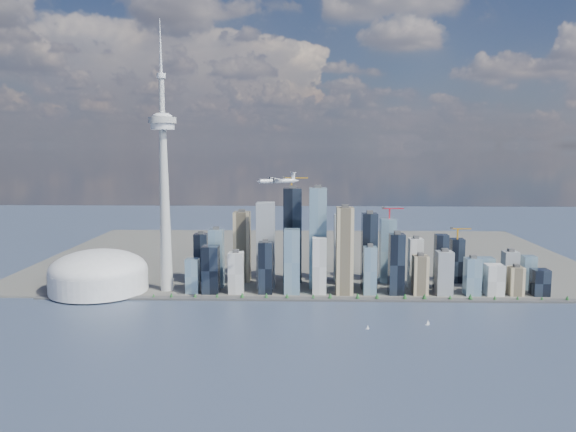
{
  "coord_description": "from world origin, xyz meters",
  "views": [
    {
      "loc": [
        -14.73,
        -831.34,
        303.43
      ],
      "look_at": [
        -44.3,
        260.0,
        166.71
      ],
      "focal_mm": 35.0,
      "sensor_mm": 36.0,
      "label": 1
    }
  ],
  "objects_px": {
    "sailboat_west": "(368,328)",
    "sailboat_east": "(428,323)",
    "airplane": "(278,180)",
    "needle_tower": "(164,179)",
    "dome_stadium": "(99,274)"
  },
  "relations": [
    {
      "from": "airplane",
      "to": "needle_tower",
      "type": "bearing_deg",
      "value": 129.49
    },
    {
      "from": "needle_tower",
      "to": "sailboat_west",
      "type": "bearing_deg",
      "value": -30.91
    },
    {
      "from": "airplane",
      "to": "sailboat_east",
      "type": "relative_size",
      "value": 7.45
    },
    {
      "from": "airplane",
      "to": "sailboat_east",
      "type": "bearing_deg",
      "value": -35.48
    },
    {
      "from": "airplane",
      "to": "sailboat_east",
      "type": "xyz_separation_m",
      "value": [
        258.9,
        -70.25,
        -238.86
      ]
    },
    {
      "from": "sailboat_west",
      "to": "sailboat_east",
      "type": "relative_size",
      "value": 0.83
    },
    {
      "from": "needle_tower",
      "to": "sailboat_east",
      "type": "relative_size",
      "value": 53.89
    },
    {
      "from": "dome_stadium",
      "to": "sailboat_west",
      "type": "bearing_deg",
      "value": -22.92
    },
    {
      "from": "needle_tower",
      "to": "sailboat_west",
      "type": "distance_m",
      "value": 514.29
    },
    {
      "from": "needle_tower",
      "to": "sailboat_east",
      "type": "height_order",
      "value": "needle_tower"
    },
    {
      "from": "dome_stadium",
      "to": "sailboat_east",
      "type": "bearing_deg",
      "value": -17.38
    },
    {
      "from": "dome_stadium",
      "to": "sailboat_east",
      "type": "distance_m",
      "value": 670.15
    },
    {
      "from": "sailboat_west",
      "to": "dome_stadium",
      "type": "bearing_deg",
      "value": 166.76
    },
    {
      "from": "airplane",
      "to": "dome_stadium",
      "type": "bearing_deg",
      "value": 140.86
    },
    {
      "from": "airplane",
      "to": "sailboat_west",
      "type": "height_order",
      "value": "airplane"
    }
  ]
}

